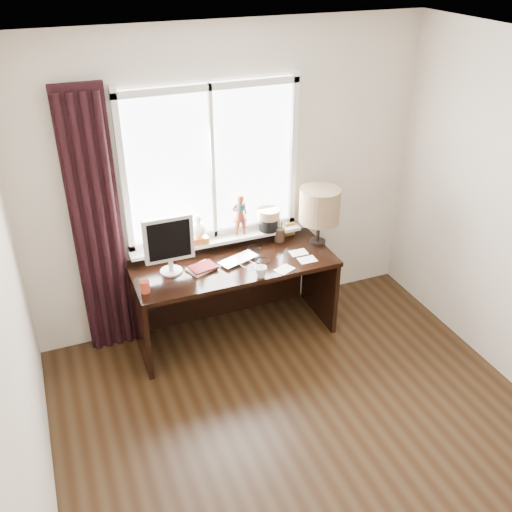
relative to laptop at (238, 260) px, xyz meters
name	(u,v)px	position (x,y,z in m)	size (l,w,h in m)	color
floor	(331,468)	(0.06, -1.63, -0.76)	(3.50, 4.00, 0.00)	#322112
ceiling	(369,74)	(0.06, -1.63, 1.84)	(3.50, 4.00, 0.00)	white
wall_back	(229,183)	(0.06, 0.37, 0.54)	(3.50, 2.60, 0.00)	beige
wall_left	(16,392)	(-1.69, -1.63, 0.54)	(4.00, 2.60, 0.00)	beige
laptop	(238,260)	(0.00, 0.00, 0.00)	(0.34, 0.22, 0.03)	silver
mug	(261,272)	(0.08, -0.30, 0.04)	(0.10, 0.09, 0.10)	white
red_cup	(145,287)	(-0.83, -0.18, 0.03)	(0.07, 0.07, 0.10)	#AA341E
window	(216,187)	(-0.07, 0.32, 0.55)	(1.52, 0.22, 1.40)	white
curtain	(97,230)	(-1.07, 0.28, 0.35)	(0.38, 0.09, 2.25)	black
desk	(230,281)	(-0.04, 0.10, -0.26)	(1.70, 0.70, 0.75)	black
monitor	(169,242)	(-0.57, 0.04, 0.26)	(0.40, 0.18, 0.49)	beige
notebook_stack	(202,268)	(-0.32, -0.02, 0.00)	(0.27, 0.23, 0.03)	beige
brush_holder	(280,235)	(0.47, 0.20, 0.05)	(0.09, 0.09, 0.25)	black
icon_frame	(290,229)	(0.59, 0.26, 0.05)	(0.10, 0.03, 0.13)	gold
table_lamp	(320,206)	(0.76, 0.03, 0.35)	(0.35, 0.35, 0.52)	black
loose_papers	(297,260)	(0.46, -0.17, -0.01)	(0.41, 0.35, 0.00)	white
desk_cables	(258,254)	(0.20, 0.05, -0.01)	(0.18, 0.38, 0.01)	black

